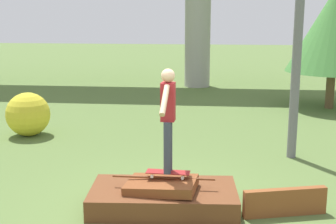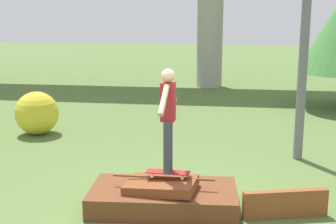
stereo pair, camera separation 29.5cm
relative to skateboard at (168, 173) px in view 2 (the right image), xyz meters
name	(u,v)px [view 2 (the right image)]	position (x,y,z in m)	size (l,w,h in m)	color
ground_plane	(164,208)	(-0.08, 0.00, -0.63)	(80.00, 80.00, 0.00)	#567038
scrap_pile	(163,196)	(-0.08, -0.01, -0.42)	(2.51, 1.45, 0.56)	brown
scrap_plank_loose	(285,204)	(1.90, -0.09, -0.40)	(1.37, 0.49, 0.45)	brown
skateboard	(168,173)	(0.00, 0.00, 0.00)	(0.73, 0.25, 0.09)	maroon
skater	(168,113)	(0.00, 0.00, 1.01)	(0.23, 1.25, 1.71)	#383D4C
bush_yellow_flowering	(37,113)	(-4.16, 4.30, -0.05)	(1.16, 1.16, 1.16)	gold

